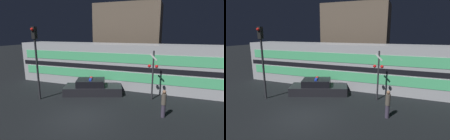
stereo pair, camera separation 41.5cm
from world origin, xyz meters
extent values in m
plane|color=black|center=(0.00, 0.00, 0.00)|extent=(120.00, 120.00, 0.00)
cube|color=#B7BABF|center=(1.28, 7.67, 2.10)|extent=(23.42, 3.09, 4.20)
cube|color=black|center=(1.28, 6.11, 2.10)|extent=(22.95, 0.03, 0.42)
cube|color=#59D88C|center=(1.28, 6.11, 1.34)|extent=(22.25, 0.02, 0.84)
cube|color=#59D88C|center=(1.28, 6.11, 3.03)|extent=(22.25, 0.02, 0.84)
cube|color=black|center=(-1.11, 4.47, 0.36)|extent=(5.31, 3.52, 0.72)
cube|color=black|center=(-1.30, 4.40, 1.01)|extent=(2.82, 2.42, 0.58)
cube|color=blue|center=(-1.20, 4.13, 1.36)|extent=(0.39, 0.62, 0.12)
cube|color=red|center=(-1.40, 4.68, 1.36)|extent=(0.39, 0.62, 0.12)
cylinder|color=#3F384C|center=(4.97, 1.92, 0.43)|extent=(0.26, 0.26, 0.86)
cylinder|color=#595147|center=(4.97, 1.92, 1.21)|extent=(0.30, 0.30, 0.71)
sphere|color=#8C664C|center=(4.97, 1.92, 1.69)|extent=(0.23, 0.23, 0.23)
cylinder|color=#2D2D33|center=(3.93, 4.76, 1.96)|extent=(0.13, 0.13, 3.93)
sphere|color=red|center=(3.65, 4.62, 2.75)|extent=(0.25, 0.25, 0.25)
sphere|color=red|center=(4.20, 4.62, 2.75)|extent=(0.25, 0.25, 0.25)
cube|color=white|center=(3.93, 4.68, 3.46)|extent=(0.58, 0.03, 0.58)
cylinder|color=#2D2D33|center=(-4.63, 1.85, 2.41)|extent=(0.15, 0.15, 4.82)
cube|color=black|center=(-4.63, 1.85, 5.27)|extent=(0.30, 0.30, 0.90)
sphere|color=red|center=(-4.63, 1.66, 5.52)|extent=(0.23, 0.23, 0.23)
cube|color=brown|center=(-0.65, 15.02, 4.49)|extent=(8.60, 4.69, 8.99)
camera|label=1|loc=(5.29, -8.84, 5.28)|focal=28.00mm
camera|label=2|loc=(5.68, -8.70, 5.28)|focal=28.00mm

